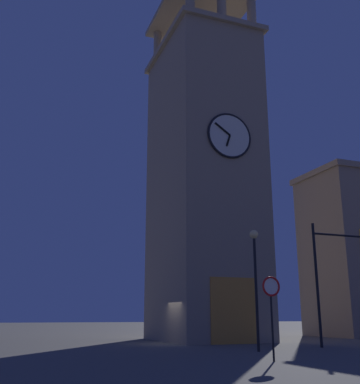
% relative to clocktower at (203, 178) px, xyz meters
% --- Properties ---
extents(ground_plane, '(200.00, 200.00, 0.00)m').
position_rel_clocktower_xyz_m(ground_plane, '(3.33, 2.41, -11.80)').
color(ground_plane, '#56544F').
extents(clocktower, '(6.90, 9.55, 29.02)m').
position_rel_clocktower_xyz_m(clocktower, '(0.00, 0.00, 0.00)').
color(clocktower, gray).
rests_on(clocktower, ground_plane).
extents(traffic_signal_near, '(4.15, 0.41, 6.85)m').
position_rel_clocktower_xyz_m(traffic_signal_near, '(-4.22, 8.86, -7.32)').
color(traffic_signal_near, black).
rests_on(traffic_signal_near, ground_plane).
extents(street_lamp, '(0.44, 0.44, 5.91)m').
position_rel_clocktower_xyz_m(street_lamp, '(1.72, 10.29, -7.75)').
color(street_lamp, black).
rests_on(street_lamp, ground_plane).
extents(no_horn_sign, '(0.78, 0.14, 3.16)m').
position_rel_clocktower_xyz_m(no_horn_sign, '(3.76, 15.00, -9.31)').
color(no_horn_sign, black).
rests_on(no_horn_sign, ground_plane).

